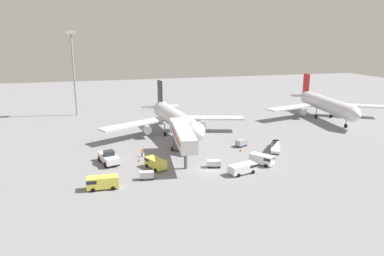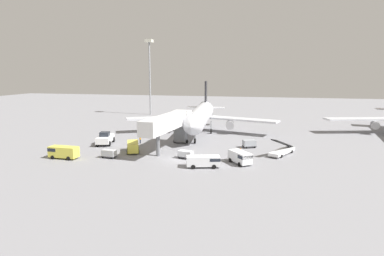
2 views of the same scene
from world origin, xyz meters
name	(u,v)px [view 1 (image 1 of 2)]	position (x,y,z in m)	size (l,w,h in m)	color
ground_plane	(208,170)	(0.00, 0.00, 0.00)	(300.00, 300.00, 0.00)	gray
airplane_at_gate	(175,118)	(-0.73, 25.05, 4.48)	(38.08, 35.00, 12.53)	silver
jet_bridge	(182,135)	(-3.32, 7.07, 5.21)	(5.21, 18.67, 6.99)	silver
pushback_tug	(109,157)	(-17.95, 8.55, 1.24)	(4.19, 6.84, 2.68)	white
belt_loader_truck	(275,146)	(18.10, 7.66, 0.79)	(5.09, 7.55, 3.45)	white
service_van_mid_center	(155,163)	(-9.52, 3.37, 1.13)	(3.79, 5.25, 1.97)	#E5DB4C
service_van_far_left	(262,159)	(11.13, -0.22, 1.16)	(4.38, 4.88, 2.03)	white
service_van_near_center	(243,168)	(5.63, -3.55, 1.06)	(5.68, 3.42, 1.81)	white
service_van_mid_left	(102,182)	(-19.66, -3.80, 1.23)	(5.18, 2.38, 2.15)	#E5DB4C
baggage_cart_far_center	(214,163)	(1.45, 0.91, 0.79)	(2.87, 2.04, 1.41)	#38383D
baggage_cart_near_left	(147,175)	(-11.91, -1.71, 0.82)	(2.62, 1.59, 1.47)	#38383D
baggage_cart_outer_right	(241,143)	(11.88, 12.05, 0.86)	(2.93, 2.44, 1.55)	#38383D
ground_crew_worker_foreground	(142,152)	(-11.05, 10.91, 0.91)	(0.45, 0.45, 1.72)	#1E2333
safety_cone_alpha	(139,159)	(-12.04, 8.23, 0.37)	(0.50, 0.50, 0.75)	black
safety_cone_bravo	(241,150)	(10.39, 8.86, 0.34)	(0.45, 0.45, 0.68)	black
airplane_background	(325,104)	(47.92, 32.25, 4.42)	(37.88, 35.95, 12.23)	silver
apron_light_mast	(73,58)	(-25.56, 57.23, 18.09)	(2.40, 2.40, 26.14)	#93969B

